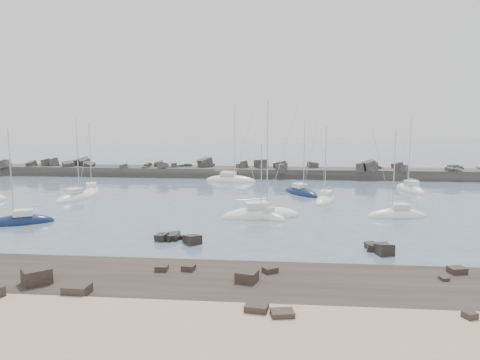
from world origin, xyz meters
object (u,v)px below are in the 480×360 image
object	(u,v)px
sailboat_8	(301,193)
sailboat_10	(410,190)
sailboat_1	(92,191)
sailboat_7	(261,216)
sailboat_2	(20,222)
sailboat_3	(76,198)
sailboat_6	(326,201)
sailboat_9	(397,216)
sailboat_4	(231,181)
sailboat_5	(264,217)

from	to	relation	value
sailboat_8	sailboat_10	xyz separation A→B (m)	(17.65, 4.73, 0.01)
sailboat_1	sailboat_7	distance (m)	31.78
sailboat_2	sailboat_10	xyz separation A→B (m)	(50.09, 27.52, 0.01)
sailboat_3	sailboat_6	world-z (taller)	sailboat_3
sailboat_8	sailboat_6	bearing A→B (deg)	-61.18
sailboat_6	sailboat_9	distance (m)	12.03
sailboat_7	sailboat_10	world-z (taller)	sailboat_7
sailboat_4	sailboat_6	xyz separation A→B (m)	(15.69, -18.38, -0.00)
sailboat_7	sailboat_9	bearing A→B (deg)	5.57
sailboat_4	sailboat_8	bearing A→B (deg)	-45.03
sailboat_6	sailboat_2	bearing A→B (deg)	-154.75
sailboat_2	sailboat_9	size ratio (longest dim) A/B	1.01
sailboat_7	sailboat_10	size ratio (longest dim) A/B	1.19
sailboat_2	sailboat_9	xyz separation A→B (m)	(43.44, 7.62, 0.00)
sailboat_1	sailboat_8	xyz separation A→B (m)	(33.15, 1.24, 0.00)
sailboat_5	sailboat_8	world-z (taller)	sailboat_8
sailboat_1	sailboat_3	distance (m)	6.11
sailboat_3	sailboat_8	distance (m)	33.67
sailboat_4	sailboat_6	world-z (taller)	sailboat_4
sailboat_8	sailboat_10	world-z (taller)	sailboat_10
sailboat_2	sailboat_5	distance (m)	28.06
sailboat_1	sailboat_10	xyz separation A→B (m)	(50.80, 5.97, 0.01)
sailboat_4	sailboat_8	xyz separation A→B (m)	(12.42, -12.44, -0.00)
sailboat_8	sailboat_10	bearing A→B (deg)	14.99
sailboat_3	sailboat_9	size ratio (longest dim) A/B	1.10
sailboat_6	sailboat_10	size ratio (longest dim) A/B	0.91
sailboat_5	sailboat_6	bearing A→B (deg)	53.80
sailboat_2	sailboat_6	distance (m)	39.49
sailboat_3	sailboat_5	world-z (taller)	sailboat_3
sailboat_3	sailboat_8	xyz separation A→B (m)	(32.86, 7.34, -0.00)
sailboat_4	sailboat_5	size ratio (longest dim) A/B	1.55
sailboat_6	sailboat_4	bearing A→B (deg)	130.49
sailboat_3	sailboat_6	bearing A→B (deg)	2.22
sailboat_4	sailboat_8	world-z (taller)	sailboat_4
sailboat_1	sailboat_3	xyz separation A→B (m)	(0.29, -6.10, 0.01)
sailboat_1	sailboat_4	distance (m)	24.83
sailboat_1	sailboat_6	world-z (taller)	sailboat_1
sailboat_2	sailboat_5	world-z (taller)	sailboat_2
sailboat_6	sailboat_7	xyz separation A→B (m)	(-8.69, -10.83, 0.01)
sailboat_5	sailboat_3	bearing A→B (deg)	160.60
sailboat_3	sailboat_6	xyz separation A→B (m)	(36.13, 1.40, -0.00)
sailboat_2	sailboat_10	size ratio (longest dim) A/B	0.92
sailboat_10	sailboat_5	bearing A→B (deg)	-135.90
sailboat_7	sailboat_9	size ratio (longest dim) A/B	1.31
sailboat_8	sailboat_4	bearing A→B (deg)	134.97
sailboat_6	sailboat_3	bearing A→B (deg)	-177.78
sailboat_1	sailboat_10	size ratio (longest dim) A/B	0.93
sailboat_2	sailboat_4	bearing A→B (deg)	60.39
sailboat_9	sailboat_10	bearing A→B (deg)	71.50
sailboat_5	sailboat_4	bearing A→B (deg)	104.16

